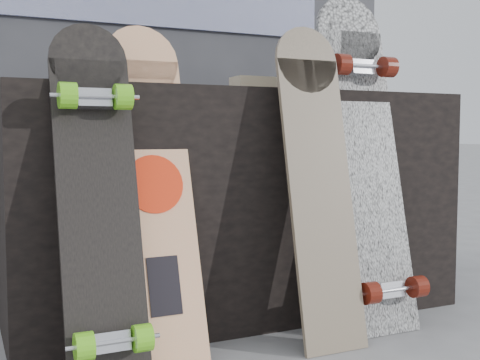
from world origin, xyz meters
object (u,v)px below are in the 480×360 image
vendor_table (233,203)px  longboard_geisha (153,180)px  longboard_celtic (318,174)px  skateboard_dark (99,193)px  longboard_cascadia (366,153)px

vendor_table → longboard_geisha: size_ratio=1.63×
longboard_celtic → skateboard_dark: bearing=178.0°
longboard_geisha → vendor_table: bearing=38.8°
longboard_geisha → longboard_celtic: longboard_celtic is taller
skateboard_dark → longboard_celtic: bearing=-2.0°
longboard_geisha → longboard_cascadia: (0.74, -0.02, 0.07)m
longboard_geisha → longboard_celtic: size_ratio=0.99×
longboard_geisha → longboard_celtic: 0.51m
longboard_cascadia → vendor_table: bearing=134.7°
longboard_geisha → longboard_celtic: (0.50, -0.10, 0.01)m
longboard_celtic → skateboard_dark: longboard_celtic is taller
longboard_cascadia → skateboard_dark: bearing=-176.5°
vendor_table → longboard_celtic: (0.10, -0.42, 0.13)m
longboard_geisha → skateboard_dark: 0.19m
longboard_cascadia → skateboard_dark: size_ratio=1.18×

